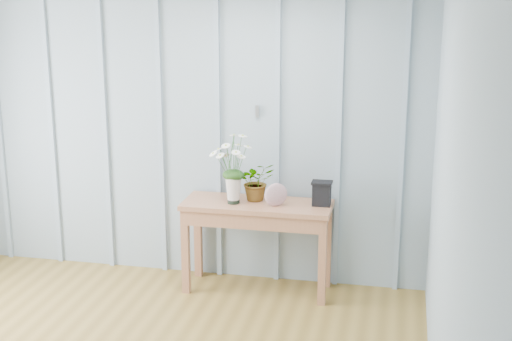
% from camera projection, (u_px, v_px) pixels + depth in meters
% --- Properties ---
extents(room_shell, '(4.00, 4.50, 2.50)m').
position_uv_depth(room_shell, '(125.00, 60.00, 4.51)').
color(room_shell, '#8D9FAC').
rests_on(room_shell, ground).
extents(sideboard, '(1.20, 0.45, 0.75)m').
position_uv_depth(sideboard, '(257.00, 216.00, 5.75)').
color(sideboard, '#9A6244').
rests_on(sideboard, ground).
extents(daisy_vase, '(0.43, 0.33, 0.61)m').
position_uv_depth(daisy_vase, '(233.00, 157.00, 5.61)').
color(daisy_vase, black).
rests_on(daisy_vase, sideboard).
extents(spider_plant, '(0.37, 0.36, 0.31)m').
position_uv_depth(spider_plant, '(256.00, 181.00, 5.75)').
color(spider_plant, '#193C13').
rests_on(spider_plant, sideboard).
extents(felt_disc_vessel, '(0.19, 0.14, 0.19)m').
position_uv_depth(felt_disc_vessel, '(276.00, 195.00, 5.60)').
color(felt_disc_vessel, '#8A4563').
rests_on(felt_disc_vessel, sideboard).
extents(carved_box, '(0.16, 0.12, 0.20)m').
position_uv_depth(carved_box, '(322.00, 193.00, 5.63)').
color(carved_box, black).
rests_on(carved_box, sideboard).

